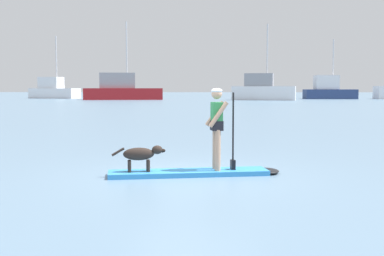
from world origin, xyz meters
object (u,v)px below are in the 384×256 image
(paddleboard, at_px, (199,172))
(moored_boat_port, at_px, (121,90))
(moored_boat_center, at_px, (329,90))
(person_paddler, at_px, (217,123))
(moored_boat_starboard, at_px, (54,90))
(dog, at_px, (141,154))
(moored_boat_far_port, at_px, (263,90))

(paddleboard, distance_m, moored_boat_port, 66.95)
(moored_boat_port, relative_size, moored_boat_center, 1.26)
(person_paddler, xyz_separation_m, moored_boat_starboard, (-29.83, 73.87, 0.31))
(person_paddler, bearing_deg, dog, -167.70)
(moored_boat_starboard, bearing_deg, person_paddler, -68.01)
(paddleboard, bearing_deg, moored_boat_center, 76.72)
(person_paddler, height_order, moored_boat_center, moored_boat_center)
(moored_boat_far_port, relative_size, moored_boat_center, 1.15)
(person_paddler, height_order, moored_boat_far_port, moored_boat_far_port)
(paddleboard, height_order, person_paddler, person_paddler)
(moored_boat_far_port, bearing_deg, moored_boat_center, 38.31)
(person_paddler, relative_size, moored_boat_starboard, 0.16)
(paddleboard, distance_m, moored_boat_center, 74.96)
(dog, height_order, moored_boat_far_port, moored_boat_far_port)
(paddleboard, relative_size, person_paddler, 2.14)
(paddleboard, bearing_deg, person_paddler, 12.30)
(moored_boat_far_port, bearing_deg, person_paddler, -94.84)
(moored_boat_far_port, bearing_deg, paddleboard, -95.16)
(person_paddler, xyz_separation_m, dog, (-1.54, -0.34, -0.63))
(moored_boat_far_port, bearing_deg, moored_boat_port, 176.87)
(moored_boat_port, xyz_separation_m, moored_boat_center, (32.87, 7.87, -0.09))
(paddleboard, distance_m, dog, 1.27)
(paddleboard, bearing_deg, moored_boat_far_port, 84.84)
(dog, bearing_deg, moored_boat_port, 102.49)
(moored_boat_starboard, xyz_separation_m, moored_boat_far_port, (35.23, -10.05, 0.13))
(paddleboard, bearing_deg, moored_boat_port, 103.52)
(paddleboard, relative_size, moored_boat_port, 0.30)
(dog, distance_m, moored_boat_starboard, 79.42)
(paddleboard, xyz_separation_m, moored_boat_center, (17.22, 72.94, 1.40))
(moored_boat_starboard, xyz_separation_m, moored_boat_port, (13.81, -8.88, 0.14))
(moored_boat_port, height_order, moored_boat_far_port, moored_boat_port)
(person_paddler, distance_m, moored_boat_port, 66.94)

